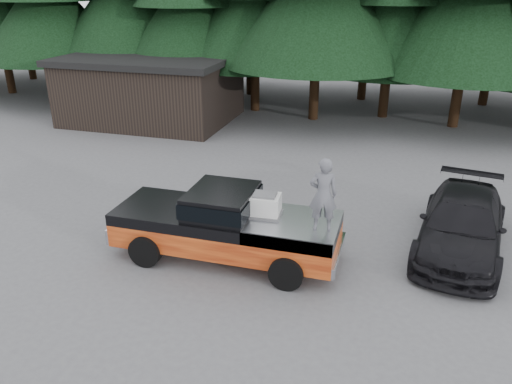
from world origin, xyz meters
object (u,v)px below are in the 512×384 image
(air_compressor, at_px, (265,206))
(parked_car, at_px, (462,224))
(man_on_bed, at_px, (323,195))
(utility_building, at_px, (152,88))
(pickup_truck, at_px, (226,235))

(air_compressor, relative_size, parked_car, 0.14)
(man_on_bed, distance_m, utility_building, 16.64)
(utility_building, bearing_deg, pickup_truck, -55.69)
(air_compressor, bearing_deg, pickup_truck, -177.95)
(pickup_truck, xyz_separation_m, utility_building, (-8.39, 12.29, 1.00))
(air_compressor, xyz_separation_m, man_on_bed, (1.50, -0.38, 0.64))
(air_compressor, height_order, parked_car, air_compressor)
(man_on_bed, xyz_separation_m, utility_building, (-10.90, 12.56, -0.56))
(pickup_truck, height_order, parked_car, parked_car)
(air_compressor, height_order, utility_building, utility_building)
(pickup_truck, distance_m, utility_building, 14.91)
(air_compressor, distance_m, man_on_bed, 1.68)
(parked_car, height_order, utility_building, utility_building)
(pickup_truck, relative_size, parked_car, 1.15)
(air_compressor, distance_m, parked_car, 5.41)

